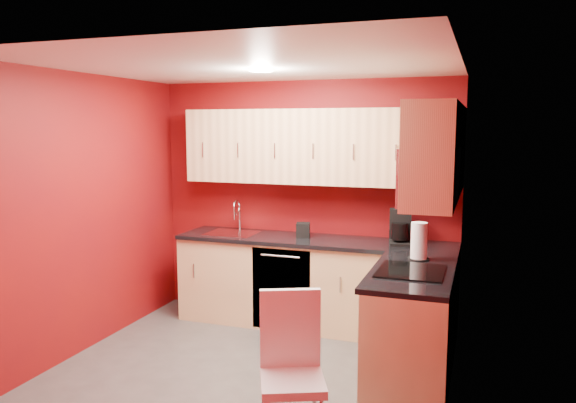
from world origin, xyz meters
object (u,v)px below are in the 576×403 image
Objects in this scene: sink at (233,230)px; microwave at (429,176)px; napkin_holder at (303,230)px; paper_towel at (419,241)px; dining_chair at (292,373)px; coffee_maker at (401,227)px.

microwave is at bearing -25.60° from sink.
paper_towel is (1.22, -0.60, 0.09)m from napkin_holder.
sink is 0.77m from napkin_holder.
microwave reaches higher than napkin_holder.
dining_chair is (1.40, -2.15, -0.45)m from sink.
sink is 3.57× the size of napkin_holder.
sink is 2.07m from paper_towel.
microwave is at bearing 35.19° from dining_chair.
microwave is at bearing -76.24° from paper_towel.
dining_chair is at bearing -73.86° from napkin_holder.
coffee_maker is 0.99m from napkin_holder.
microwave is 1.81m from napkin_holder.
coffee_maker reaches higher than dining_chair.
coffee_maker is at bearing 108.87° from microwave.
coffee_maker is (1.76, -0.01, 0.13)m from sink.
microwave is 1.46× the size of sink.
napkin_holder is at bearing 142.01° from microwave.
napkin_holder is (-0.99, 0.05, -0.10)m from coffee_maker.
paper_towel is at bearing 45.97° from dining_chair.
microwave reaches higher than coffee_maker.
napkin_holder is at bearing 82.61° from dining_chair.
sink is at bearing -177.73° from napkin_holder.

